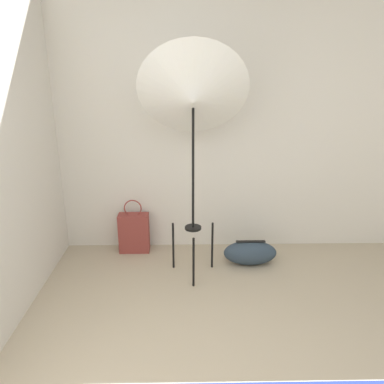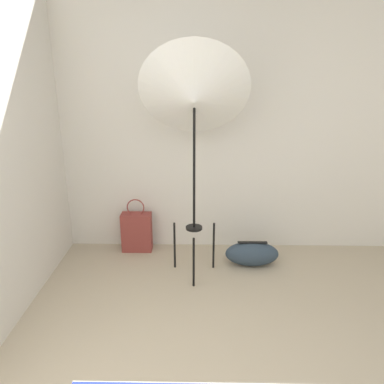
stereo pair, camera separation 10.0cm
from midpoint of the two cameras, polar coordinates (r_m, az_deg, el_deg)
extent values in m
cube|color=silver|center=(3.71, 3.12, 10.41)|extent=(8.00, 0.05, 2.60)
cylinder|color=black|center=(3.27, 1.14, -10.69)|extent=(0.02, 0.02, 0.46)
cylinder|color=black|center=(3.55, -1.86, -8.15)|extent=(0.02, 0.02, 0.46)
cylinder|color=black|center=(3.55, 4.13, -8.18)|extent=(0.02, 0.02, 0.46)
cylinder|color=black|center=(3.35, 1.16, -5.48)|extent=(0.15, 0.15, 0.02)
cylinder|color=black|center=(3.16, 1.23, 4.02)|extent=(0.02, 0.02, 1.14)
cone|color=white|center=(3.07, 1.31, 14.41)|extent=(0.92, 0.64, 0.86)
cube|color=brown|center=(3.92, -7.69, -6.08)|extent=(0.31, 0.14, 0.41)
torus|color=brown|center=(3.81, -7.86, -2.36)|extent=(0.18, 0.01, 0.18)
ellipsoid|color=#2D3D4C|center=(3.70, 9.88, -9.27)|extent=(0.51, 0.23, 0.23)
cube|color=black|center=(3.64, 9.99, -7.58)|extent=(0.28, 0.04, 0.01)
camera|label=1|loc=(0.05, -89.04, 0.32)|focal=35.00mm
camera|label=2|loc=(0.05, 90.96, -0.32)|focal=35.00mm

